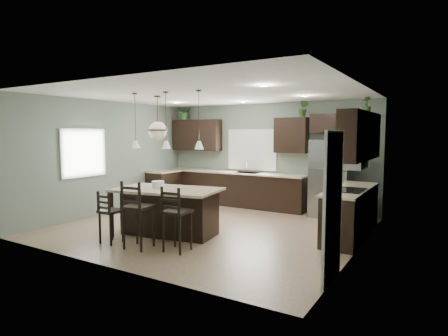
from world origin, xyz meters
TOP-DOWN VIEW (x-y plane):
  - ground at (0.00, 0.00)m, footprint 6.00×6.00m
  - pantry_door at (2.98, -1.55)m, footprint 0.04×0.82m
  - window_back at (-0.40, 2.73)m, footprint 1.35×0.02m
  - window_left at (-2.98, -0.80)m, footprint 0.02×1.10m
  - left_return_cabs at (-2.70, 1.70)m, footprint 0.60×0.90m
  - left_return_countertop at (-2.68, 1.70)m, footprint 0.66×0.96m
  - back_lower_cabs at (-0.85, 2.45)m, footprint 4.20×0.60m
  - back_countertop at (-0.85, 2.43)m, footprint 4.20×0.66m
  - sink_inset at (-0.40, 2.43)m, footprint 0.70×0.45m
  - faucet at (-0.40, 2.40)m, footprint 0.02×0.02m
  - back_upper_left at (-2.15, 2.58)m, footprint 1.55×0.34m
  - back_upper_right at (0.80, 2.58)m, footprint 0.85×0.34m
  - fridge_header at (1.85, 2.58)m, footprint 1.05×0.34m
  - right_lower_cabs at (2.70, 0.87)m, footprint 0.60×2.35m
  - right_countertop at (2.68, 0.87)m, footprint 0.66×2.35m
  - cooktop at (2.68, 0.60)m, footprint 0.58×0.75m
  - wall_oven_front at (2.40, 0.60)m, footprint 0.01×0.72m
  - right_upper_cabs at (2.83, 0.87)m, footprint 0.34×2.35m
  - microwave at (2.78, 0.60)m, footprint 0.40×0.75m
  - refrigerator at (1.89, 2.40)m, footprint 0.90×0.74m
  - kitchen_island at (-0.41, -0.91)m, footprint 2.19×1.47m
  - serving_dish at (-0.61, -0.94)m, footprint 0.24×0.24m
  - bar_stool_left at (-0.94, -1.86)m, footprint 0.36×0.36m
  - bar_stool_center at (-0.29, -1.82)m, footprint 0.49×0.49m
  - bar_stool_right at (0.39, -1.61)m, footprint 0.44×0.44m
  - pendant_left at (-1.10, -1.02)m, footprint 0.17×0.17m
  - pendant_center at (-0.41, -0.91)m, footprint 0.17×0.17m
  - pendant_right at (0.28, -0.80)m, footprint 0.17×0.17m
  - chandelier at (-1.10, -0.36)m, footprint 0.44×0.44m
  - plant_back_left at (-2.56, 2.55)m, footprint 0.53×0.50m
  - plant_back_right at (1.12, 2.55)m, footprint 0.27×0.24m
  - plant_right_wall at (2.80, 1.49)m, footprint 0.22×0.22m
  - room_shell at (0.00, 0.00)m, footprint 6.00×6.00m

SIDE VIEW (x-z plane):
  - ground at x=0.00m, z-range 0.00..0.00m
  - left_return_cabs at x=-2.70m, z-range 0.00..0.90m
  - back_lower_cabs at x=-0.85m, z-range 0.00..0.90m
  - right_lower_cabs at x=2.70m, z-range 0.00..0.90m
  - wall_oven_front at x=2.40m, z-range 0.15..0.75m
  - kitchen_island at x=-0.41m, z-range 0.00..0.92m
  - bar_stool_left at x=-0.94m, z-range 0.00..0.97m
  - bar_stool_right at x=0.39m, z-range 0.00..1.12m
  - bar_stool_center at x=-0.29m, z-range 0.00..1.20m
  - left_return_countertop at x=-2.68m, z-range 0.90..0.94m
  - back_countertop at x=-0.85m, z-range 0.90..0.94m
  - right_countertop at x=2.68m, z-range 0.90..0.94m
  - refrigerator at x=1.89m, z-range 0.00..1.85m
  - sink_inset at x=-0.40m, z-range 0.93..0.94m
  - cooktop at x=2.68m, z-range 0.93..0.95m
  - serving_dish at x=-0.61m, z-range 0.92..1.06m
  - pantry_door at x=2.98m, z-range 0.00..2.04m
  - faucet at x=-0.40m, z-range 0.94..1.22m
  - window_back at x=-0.40m, z-range 1.05..2.05m
  - window_left at x=-2.98m, z-range 1.05..2.05m
  - microwave at x=2.78m, z-range 1.35..1.75m
  - room_shell at x=0.00m, z-range -1.30..4.70m
  - back_upper_left at x=-2.15m, z-range 1.50..2.40m
  - back_upper_right at x=0.80m, z-range 1.50..2.40m
  - right_upper_cabs at x=2.83m, z-range 1.50..2.40m
  - fridge_header at x=1.85m, z-range 2.02..2.48m
  - pendant_left at x=-1.10m, z-range 1.70..2.80m
  - pendant_center at x=-0.41m, z-range 1.70..2.80m
  - pendant_right at x=0.28m, z-range 1.70..2.80m
  - chandelier at x=-1.10m, z-range 1.85..2.80m
  - plant_right_wall at x=2.80m, z-range 2.40..2.74m
  - plant_back_right at x=1.12m, z-range 2.40..2.84m
  - plant_back_left at x=-2.56m, z-range 2.40..2.88m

